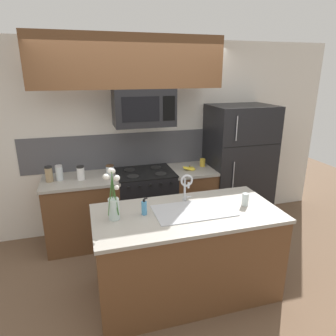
% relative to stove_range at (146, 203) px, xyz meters
% --- Properties ---
extents(ground_plane, '(10.00, 10.00, 0.00)m').
position_rel_stove_range_xyz_m(ground_plane, '(-0.00, -0.90, -0.46)').
color(ground_plane, brown).
extents(rear_partition, '(5.20, 0.10, 2.60)m').
position_rel_stove_range_xyz_m(rear_partition, '(0.30, 0.38, 0.84)').
color(rear_partition, silver).
rests_on(rear_partition, ground).
extents(splash_band, '(3.14, 0.01, 0.48)m').
position_rel_stove_range_xyz_m(splash_band, '(-0.00, 0.32, 0.69)').
color(splash_band, '#4C4C51').
rests_on(splash_band, rear_partition).
extents(back_counter_left, '(0.94, 0.65, 0.91)m').
position_rel_stove_range_xyz_m(back_counter_left, '(-0.83, 0.00, -0.01)').
color(back_counter_left, brown).
rests_on(back_counter_left, ground).
extents(back_counter_right, '(0.59, 0.65, 0.91)m').
position_rel_stove_range_xyz_m(back_counter_right, '(0.66, 0.00, -0.01)').
color(back_counter_right, brown).
rests_on(back_counter_right, ground).
extents(stove_range, '(0.76, 0.64, 0.93)m').
position_rel_stove_range_xyz_m(stove_range, '(0.00, 0.00, 0.00)').
color(stove_range, black).
rests_on(stove_range, ground).
extents(microwave, '(0.74, 0.40, 0.46)m').
position_rel_stove_range_xyz_m(microwave, '(0.00, -0.02, 1.31)').
color(microwave, black).
extents(upper_cabinet_band, '(2.23, 0.34, 0.60)m').
position_rel_stove_range_xyz_m(upper_cabinet_band, '(-0.17, -0.05, 1.84)').
color(upper_cabinet_band, brown).
extents(refrigerator, '(0.87, 0.74, 1.76)m').
position_rel_stove_range_xyz_m(refrigerator, '(1.38, 0.02, 0.42)').
color(refrigerator, black).
rests_on(refrigerator, ground).
extents(storage_jar_tall, '(0.09, 0.09, 0.19)m').
position_rel_stove_range_xyz_m(storage_jar_tall, '(-1.19, 0.00, 0.54)').
color(storage_jar_tall, '#997F5B').
rests_on(storage_jar_tall, back_counter_left).
extents(storage_jar_medium, '(0.09, 0.09, 0.19)m').
position_rel_stove_range_xyz_m(storage_jar_medium, '(-1.07, 0.02, 0.54)').
color(storage_jar_medium, silver).
rests_on(storage_jar_medium, back_counter_left).
extents(storage_jar_short, '(0.09, 0.09, 0.17)m').
position_rel_stove_range_xyz_m(storage_jar_short, '(-0.82, -0.04, 0.54)').
color(storage_jar_short, silver).
rests_on(storage_jar_short, back_counter_left).
extents(storage_jar_squat, '(0.10, 0.10, 0.14)m').
position_rel_stove_range_xyz_m(storage_jar_squat, '(-0.45, 0.01, 0.52)').
color(storage_jar_squat, silver).
rests_on(storage_jar_squat, back_counter_left).
extents(banana_bunch, '(0.19, 0.15, 0.08)m').
position_rel_stove_range_xyz_m(banana_bunch, '(0.61, -0.06, 0.47)').
color(banana_bunch, yellow).
rests_on(banana_bunch, back_counter_right).
extents(coffee_tin, '(0.08, 0.08, 0.11)m').
position_rel_stove_range_xyz_m(coffee_tin, '(0.84, 0.05, 0.50)').
color(coffee_tin, gold).
rests_on(coffee_tin, back_counter_right).
extents(island_counter, '(1.79, 0.88, 0.91)m').
position_rel_stove_range_xyz_m(island_counter, '(0.15, -1.25, -0.01)').
color(island_counter, brown).
rests_on(island_counter, ground).
extents(kitchen_sink, '(0.76, 0.44, 0.16)m').
position_rel_stove_range_xyz_m(kitchen_sink, '(0.21, -1.25, 0.38)').
color(kitchen_sink, '#ADAFB5').
rests_on(kitchen_sink, island_counter).
extents(sink_faucet, '(0.14, 0.14, 0.31)m').
position_rel_stove_range_xyz_m(sink_faucet, '(0.21, -1.03, 0.65)').
color(sink_faucet, '#B7BABF').
rests_on(sink_faucet, island_counter).
extents(dish_soap_bottle, '(0.06, 0.05, 0.16)m').
position_rel_stove_range_xyz_m(dish_soap_bottle, '(-0.26, -1.19, 0.52)').
color(dish_soap_bottle, '#4C93C6').
rests_on(dish_soap_bottle, island_counter).
extents(drinking_glass, '(0.07, 0.07, 0.13)m').
position_rel_stove_range_xyz_m(drinking_glass, '(0.76, -1.27, 0.51)').
color(drinking_glass, silver).
rests_on(drinking_glass, island_counter).
extents(flower_vase, '(0.14, 0.16, 0.48)m').
position_rel_stove_range_xyz_m(flower_vase, '(-0.54, -1.21, 0.61)').
color(flower_vase, silver).
rests_on(flower_vase, island_counter).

